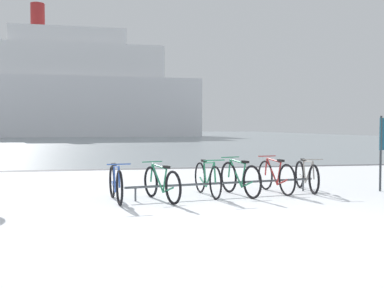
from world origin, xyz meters
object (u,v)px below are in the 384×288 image
object	(u,v)px
bicycle_1	(161,184)
bicycle_5	(306,176)
bicycle_2	(207,179)
bicycle_4	(276,176)
bicycle_0	(116,184)
bicycle_3	(240,179)
ferry_ship	(75,93)

from	to	relation	value
bicycle_1	bicycle_5	bearing A→B (deg)	11.88
bicycle_2	bicycle_1	bearing A→B (deg)	-157.57
bicycle_4	bicycle_0	bearing A→B (deg)	-171.69
bicycle_0	bicycle_2	size ratio (longest dim) A/B	0.98
bicycle_1	bicycle_3	world-z (taller)	bicycle_3
bicycle_2	bicycle_3	distance (m)	0.72
bicycle_4	bicycle_2	bearing A→B (deg)	-173.87
bicycle_4	ferry_ship	bearing A→B (deg)	98.24
bicycle_4	ferry_ship	xyz separation A→B (m)	(-8.49, 58.66, 6.07)
bicycle_2	bicycle_3	world-z (taller)	bicycle_3
bicycle_0	bicycle_2	world-z (taller)	bicycle_2
bicycle_2	bicycle_4	distance (m)	1.65
bicycle_0	bicycle_5	distance (m)	4.48
bicycle_1	bicycle_4	bearing A→B (deg)	12.82
bicycle_3	ferry_ship	distance (m)	59.70
bicycle_4	bicycle_5	xyz separation A→B (m)	(0.81, 0.13, -0.02)
bicycle_0	bicycle_2	distance (m)	2.01
bicycle_4	bicycle_1	bearing A→B (deg)	-167.18
bicycle_5	bicycle_0	bearing A→B (deg)	-171.62
bicycle_0	bicycle_4	size ratio (longest dim) A/B	0.98
bicycle_4	ferry_ship	distance (m)	59.58
bicycle_1	bicycle_4	distance (m)	2.77
bicycle_3	ferry_ship	size ratio (longest dim) A/B	0.05
ferry_ship	bicycle_3	bearing A→B (deg)	-82.68
ferry_ship	bicycle_1	bearing A→B (deg)	-84.42
bicycle_1	bicycle_3	distance (m)	1.81
bicycle_4	bicycle_5	bearing A→B (deg)	8.74
bicycle_1	bicycle_2	xyz separation A→B (m)	(1.06, 0.44, 0.02)
bicycle_5	bicycle_4	bearing A→B (deg)	-171.26
bicycle_3	bicycle_1	bearing A→B (deg)	-168.33
bicycle_0	bicycle_1	xyz separation A→B (m)	(0.92, -0.09, -0.01)
bicycle_3	ferry_ship	bearing A→B (deg)	97.32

